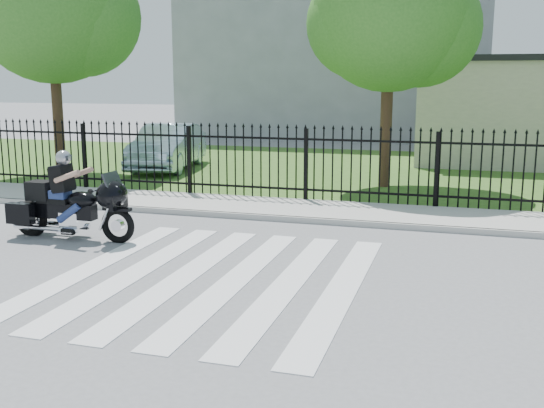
# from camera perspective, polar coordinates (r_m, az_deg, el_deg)

# --- Properties ---
(ground) EXTENTS (120.00, 120.00, 0.00)m
(ground) POSITION_cam_1_polar(r_m,az_deg,el_deg) (9.69, -5.51, -6.57)
(ground) COLOR slate
(ground) RESTS_ON ground
(crosswalk) EXTENTS (5.00, 5.50, 0.01)m
(crosswalk) POSITION_cam_1_polar(r_m,az_deg,el_deg) (9.68, -5.51, -6.53)
(crosswalk) COLOR silver
(crosswalk) RESTS_ON ground
(sidewalk) EXTENTS (40.00, 2.00, 0.12)m
(sidewalk) POSITION_cam_1_polar(r_m,az_deg,el_deg) (14.27, 2.07, -0.50)
(sidewalk) COLOR #ADAAA3
(sidewalk) RESTS_ON ground
(curb) EXTENTS (40.00, 0.12, 0.12)m
(curb) POSITION_cam_1_polar(r_m,az_deg,el_deg) (13.33, 0.98, -1.33)
(curb) COLOR #ADAAA3
(curb) RESTS_ON ground
(grass_strip) EXTENTS (40.00, 12.00, 0.02)m
(grass_strip) POSITION_cam_1_polar(r_m,az_deg,el_deg) (21.03, 6.92, 3.06)
(grass_strip) COLOR #32551D
(grass_strip) RESTS_ON ground
(iron_fence) EXTENTS (26.00, 0.04, 1.80)m
(iron_fence) POSITION_cam_1_polar(r_m,az_deg,el_deg) (15.09, 3.06, 3.37)
(iron_fence) COLOR black
(iron_fence) RESTS_ON ground
(tree_left) EXTENTS (4.80, 4.80, 7.58)m
(tree_left) POSITION_cam_1_polar(r_m,az_deg,el_deg) (20.97, -19.23, 16.66)
(tree_left) COLOR #382316
(tree_left) RESTS_ON ground
(tree_mid) EXTENTS (4.20, 4.20, 6.78)m
(tree_mid) POSITION_cam_1_polar(r_m,az_deg,el_deg) (17.73, 10.52, 16.55)
(tree_mid) COLOR #382316
(tree_mid) RESTS_ON ground
(building_tall) EXTENTS (15.00, 10.00, 12.00)m
(building_tall) POSITION_cam_1_polar(r_m,az_deg,el_deg) (35.27, 6.25, 16.06)
(building_tall) COLOR #989AA0
(building_tall) RESTS_ON ground
(motorcycle_rider) EXTENTS (2.56, 0.76, 1.70)m
(motorcycle_rider) POSITION_cam_1_polar(r_m,az_deg,el_deg) (12.38, -17.78, 0.16)
(motorcycle_rider) COLOR black
(motorcycle_rider) RESTS_ON ground
(parked_car) EXTENTS (2.30, 4.67, 1.47)m
(parked_car) POSITION_cam_1_polar(r_m,az_deg,el_deg) (21.16, -9.33, 5.08)
(parked_car) COLOR #ADC9DA
(parked_car) RESTS_ON grass_strip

